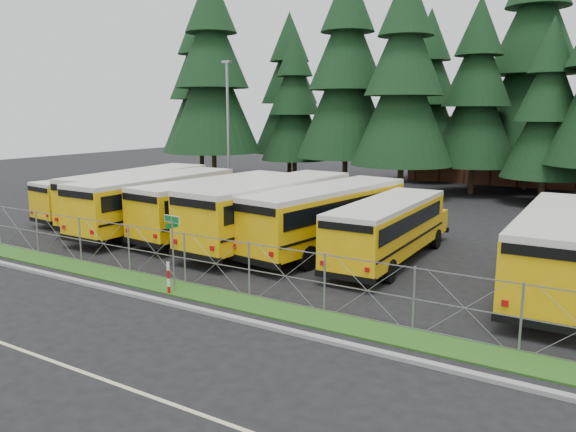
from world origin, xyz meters
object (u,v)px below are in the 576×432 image
(bus_3, at_px, (223,207))
(bus_east, at_px, (562,252))
(light_standard, at_px, (228,125))
(bus_5, at_px, (331,218))
(bus_4, at_px, (276,213))
(bus_1, at_px, (143,197))
(bus_0, at_px, (110,197))
(bus_2, at_px, (162,203))
(bus_6, at_px, (390,231))
(street_sign, at_px, (172,237))
(striped_bollard, at_px, (168,278))

(bus_3, bearing_deg, bus_east, 1.78)
(light_standard, bearing_deg, bus_5, -37.11)
(bus_3, relative_size, light_standard, 1.14)
(bus_3, relative_size, bus_4, 0.94)
(bus_1, xyz_separation_m, bus_3, (6.10, -0.27, -0.04))
(bus_0, xyz_separation_m, bus_5, (15.41, -0.26, 0.25))
(bus_2, bearing_deg, light_standard, 111.50)
(bus_1, xyz_separation_m, bus_4, (9.63, -0.59, 0.06))
(bus_0, relative_size, bus_4, 0.80)
(bus_3, distance_m, bus_6, 9.48)
(bus_3, bearing_deg, bus_5, 6.81)
(bus_6, bearing_deg, bus_east, -8.72)
(light_standard, bearing_deg, bus_2, -69.53)
(bus_2, xyz_separation_m, light_standard, (-4.38, 11.73, 3.95))
(bus_1, relative_size, light_standard, 1.17)
(bus_6, height_order, bus_east, bus_east)
(bus_6, distance_m, bus_east, 6.91)
(street_sign, bearing_deg, bus_east, 30.48)
(street_sign, xyz_separation_m, striped_bollard, (0.13, -0.42, -1.43))
(bus_6, distance_m, street_sign, 9.59)
(bus_2, relative_size, bus_4, 0.96)
(bus_3, relative_size, striped_bollard, 9.62)
(bus_2, xyz_separation_m, bus_6, (12.95, 0.57, -0.19))
(light_standard, bearing_deg, bus_0, -96.55)
(bus_2, height_order, striped_bollard, bus_2)
(bus_2, xyz_separation_m, bus_4, (7.01, 0.58, 0.06))
(bus_2, relative_size, bus_6, 1.14)
(bus_3, xyz_separation_m, bus_4, (3.53, -0.32, 0.10))
(bus_3, height_order, striped_bollard, bus_3)
(bus_1, relative_size, bus_5, 1.01)
(bus_4, height_order, striped_bollard, bus_4)
(bus_4, bearing_deg, bus_2, -171.32)
(bus_1, xyz_separation_m, bus_6, (15.57, -0.59, -0.19))
(bus_3, xyz_separation_m, street_sign, (4.23, -8.33, 0.52))
(bus_0, distance_m, bus_4, 12.61)
(bus_1, height_order, light_standard, light_standard)
(bus_4, height_order, bus_5, bus_4)
(bus_0, bearing_deg, street_sign, -26.37)
(bus_1, xyz_separation_m, light_standard, (-1.76, 10.56, 3.95))
(bus_1, distance_m, bus_4, 9.65)
(bus_0, distance_m, striped_bollard, 16.23)
(bus_4, xyz_separation_m, bus_east, (12.79, -0.90, -0.09))
(bus_2, relative_size, striped_bollard, 9.87)
(bus_east, distance_m, light_standard, 27.30)
(bus_2, height_order, bus_3, bus_2)
(bus_1, relative_size, bus_3, 1.03)
(bus_2, bearing_deg, bus_4, 5.76)
(bus_0, distance_m, bus_2, 5.72)
(bus_1, distance_m, bus_east, 22.47)
(bus_1, height_order, street_sign, bus_1)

